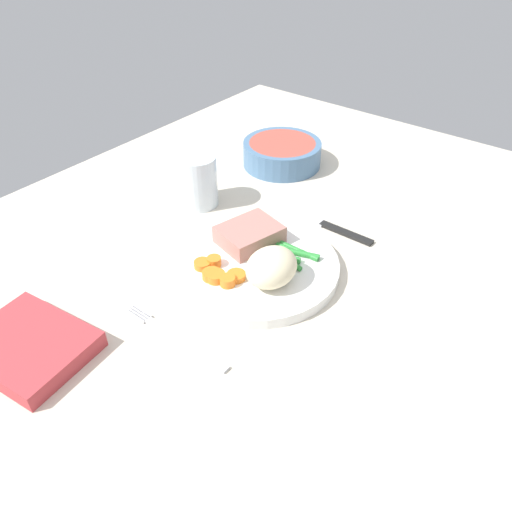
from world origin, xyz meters
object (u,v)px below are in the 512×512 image
meat_portion (249,234)px  napkin (29,346)px  dinner_plate (256,266)px  fork (175,337)px  salad_bowl (282,152)px  water_glass (198,184)px  knife (317,222)px

meat_portion → napkin: size_ratio=0.61×
dinner_plate → fork: dinner_plate is taller
fork → salad_bowl: 47.43cm
meat_portion → fork: bearing=-168.6°
dinner_plate → meat_portion: size_ratio=2.74×
meat_portion → water_glass: bearing=71.0°
dinner_plate → knife: (15.55, -0.29, -0.60)cm
meat_portion → napkin: (-31.27, 7.76, -1.82)cm
dinner_plate → knife: 15.57cm
meat_portion → water_glass: (5.17, 15.00, 0.82)cm
meat_portion → fork: 19.89cm
salad_bowl → knife: bearing=-128.3°
fork → napkin: bearing=135.3°
dinner_plate → salad_bowl: bearing=29.3°
salad_bowl → dinner_plate: bearing=-150.7°
dinner_plate → water_glass: water_glass is taller
knife → napkin: napkin is taller
water_glass → napkin: size_ratio=0.63×
dinner_plate → napkin: size_ratio=1.68×
water_glass → salad_bowl: size_ratio=0.59×
fork → knife: size_ratio=0.81×
napkin → meat_portion: bearing=-13.9°
water_glass → dinner_plate: bearing=-114.0°
dinner_plate → meat_portion: bearing=49.4°
dinner_plate → knife: dinner_plate is taller
dinner_plate → napkin: bearing=157.9°
fork → water_glass: (24.48, 18.91, 3.53)cm
meat_portion → salad_bowl: size_ratio=0.58×
water_glass → meat_portion: bearing=-109.0°
salad_bowl → napkin: size_ratio=1.06×
meat_portion → salad_bowl: (25.21, 12.27, -0.36)cm
dinner_plate → salad_bowl: size_ratio=1.58×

